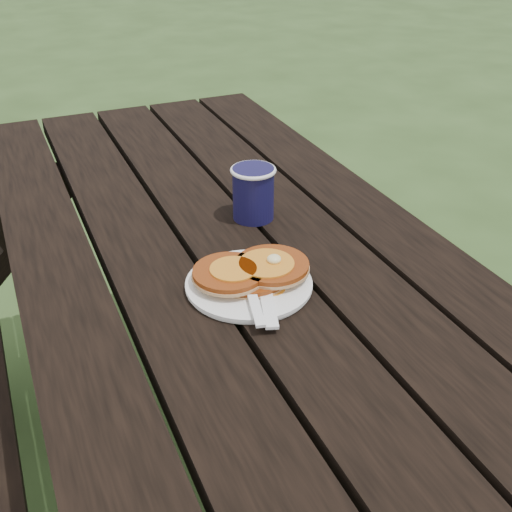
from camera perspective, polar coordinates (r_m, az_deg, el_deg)
name	(u,v)px	position (r m, az deg, el deg)	size (l,w,h in m)	color
picnic_table	(243,416)	(1.36, -1.18, -14.05)	(1.36, 1.80, 0.75)	black
plate	(249,285)	(1.04, -0.64, -2.58)	(0.20, 0.20, 0.01)	white
pancake_stack	(252,271)	(1.04, -0.36, -1.35)	(0.19, 0.13, 0.04)	#88370F
knife	(266,293)	(1.01, 0.88, -3.35)	(0.02, 0.18, 0.01)	white
fork	(255,305)	(0.97, -0.11, -4.36)	(0.03, 0.16, 0.01)	white
coffee_cup	(253,190)	(1.23, -0.24, 5.88)	(0.09, 0.09, 0.10)	#121039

